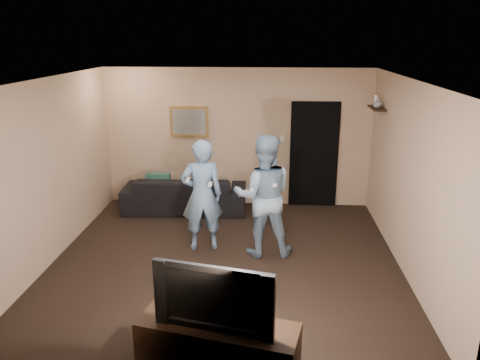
# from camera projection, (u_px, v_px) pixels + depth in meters

# --- Properties ---
(ground) EXTENTS (5.00, 5.00, 0.00)m
(ground) POSITION_uv_depth(u_px,v_px,m) (225.00, 261.00, 6.83)
(ground) COLOR black
(ground) RESTS_ON ground
(ceiling) EXTENTS (5.00, 5.00, 0.04)m
(ceiling) POSITION_uv_depth(u_px,v_px,m) (223.00, 80.00, 6.06)
(ceiling) COLOR silver
(ceiling) RESTS_ON wall_back
(wall_back) EXTENTS (5.00, 0.04, 2.60)m
(wall_back) POSITION_uv_depth(u_px,v_px,m) (237.00, 138.00, 8.83)
(wall_back) COLOR tan
(wall_back) RESTS_ON ground
(wall_front) EXTENTS (5.00, 0.04, 2.60)m
(wall_front) POSITION_uv_depth(u_px,v_px,m) (197.00, 258.00, 4.06)
(wall_front) COLOR tan
(wall_front) RESTS_ON ground
(wall_left) EXTENTS (0.04, 5.00, 2.60)m
(wall_left) POSITION_uv_depth(u_px,v_px,m) (48.00, 172.00, 6.60)
(wall_left) COLOR tan
(wall_left) RESTS_ON ground
(wall_right) EXTENTS (0.04, 5.00, 2.60)m
(wall_right) POSITION_uv_depth(u_px,v_px,m) (409.00, 179.00, 6.29)
(wall_right) COLOR tan
(wall_right) RESTS_ON ground
(sofa) EXTENTS (2.29, 0.97, 0.66)m
(sofa) POSITION_uv_depth(u_px,v_px,m) (185.00, 193.00, 8.74)
(sofa) COLOR black
(sofa) RESTS_ON ground
(throw_pillow) EXTENTS (0.45, 0.15, 0.45)m
(throw_pillow) POSITION_uv_depth(u_px,v_px,m) (158.00, 185.00, 8.73)
(throw_pillow) COLOR #184A41
(throw_pillow) RESTS_ON sofa
(painting_frame) EXTENTS (0.72, 0.05, 0.57)m
(painting_frame) POSITION_uv_depth(u_px,v_px,m) (189.00, 122.00, 8.77)
(painting_frame) COLOR olive
(painting_frame) RESTS_ON wall_back
(painting_canvas) EXTENTS (0.62, 0.01, 0.47)m
(painting_canvas) POSITION_uv_depth(u_px,v_px,m) (189.00, 122.00, 8.75)
(painting_canvas) COLOR slate
(painting_canvas) RESTS_ON painting_frame
(doorway) EXTENTS (0.90, 0.06, 2.00)m
(doorway) POSITION_uv_depth(u_px,v_px,m) (314.00, 155.00, 8.80)
(doorway) COLOR black
(doorway) RESTS_ON ground
(light_switch) EXTENTS (0.08, 0.02, 0.12)m
(light_switch) POSITION_uv_depth(u_px,v_px,m) (282.00, 139.00, 8.75)
(light_switch) COLOR silver
(light_switch) RESTS_ON wall_back
(wall_shelf) EXTENTS (0.20, 0.60, 0.03)m
(wall_shelf) POSITION_uv_depth(u_px,v_px,m) (377.00, 108.00, 7.81)
(wall_shelf) COLOR black
(wall_shelf) RESTS_ON wall_right
(shelf_vase) EXTENTS (0.18, 0.18, 0.16)m
(shelf_vase) POSITION_uv_depth(u_px,v_px,m) (378.00, 103.00, 7.74)
(shelf_vase) COLOR #9E9EA2
(shelf_vase) RESTS_ON wall_shelf
(shelf_figurine) EXTENTS (0.06, 0.06, 0.18)m
(shelf_figurine) POSITION_uv_depth(u_px,v_px,m) (376.00, 101.00, 7.90)
(shelf_figurine) COLOR silver
(shelf_figurine) RESTS_ON wall_shelf
(tv_console) EXTENTS (1.62, 0.83, 0.55)m
(tv_console) POSITION_uv_depth(u_px,v_px,m) (218.00, 348.00, 4.53)
(tv_console) COLOR black
(tv_console) RESTS_ON ground
(television) EXTENTS (1.16, 0.40, 0.66)m
(television) POSITION_uv_depth(u_px,v_px,m) (217.00, 293.00, 4.35)
(television) COLOR black
(television) RESTS_ON tv_console
(wii_player_left) EXTENTS (0.70, 0.56, 1.71)m
(wii_player_left) POSITION_uv_depth(u_px,v_px,m) (202.00, 195.00, 7.01)
(wii_player_left) COLOR #6C94BC
(wii_player_left) RESTS_ON ground
(wii_player_right) EXTENTS (0.92, 0.74, 1.82)m
(wii_player_right) POSITION_uv_depth(u_px,v_px,m) (263.00, 196.00, 6.83)
(wii_player_right) COLOR #81A1BC
(wii_player_right) RESTS_ON ground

